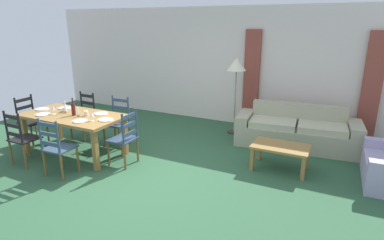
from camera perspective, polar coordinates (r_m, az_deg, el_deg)
ground_plane at (r=5.25m, az=-8.87°, el=-9.51°), size 9.60×9.60×0.02m
wall_far at (r=7.68m, az=5.05°, el=9.80°), size 9.60×0.16×2.70m
curtain_panel_left at (r=7.32m, az=10.69°, el=7.23°), size 0.35×0.08×2.20m
curtain_panel_right at (r=7.08m, az=29.75°, el=4.92°), size 0.35×0.08×2.20m
dining_table at (r=6.08m, az=-20.80°, el=0.15°), size 1.90×0.96×0.75m
dining_chair_near_left at (r=6.01m, az=-28.47°, el=-2.90°), size 0.43×0.41×0.96m
dining_chair_near_right at (r=5.34m, az=-23.30°, el=-4.57°), size 0.43×0.42×0.96m
dining_chair_far_left at (r=6.92m, az=-18.92°, el=0.72°), size 0.44×0.42×0.96m
dining_chair_far_right at (r=6.35m, az=-13.29°, el=-0.25°), size 0.44×0.42×0.96m
dining_chair_head_west at (r=7.03m, az=-27.25°, el=-0.03°), size 0.40×0.42×0.96m
dining_chair_head_east at (r=5.42m, az=-12.09°, el=-3.18°), size 0.40×0.42×0.96m
dinner_plate_near_left at (r=6.24m, az=-25.39°, el=0.91°), size 0.24×0.24×0.02m
fork_near_left at (r=6.35m, az=-26.23°, el=1.02°), size 0.03×0.17×0.01m
dinner_plate_near_right at (r=5.57m, az=-19.57°, el=-0.19°), size 0.24×0.24×0.02m
fork_near_right at (r=5.68m, az=-20.63°, el=-0.05°), size 0.02×0.17×0.01m
dinner_plate_far_left at (r=6.54m, az=-22.02°, el=2.03°), size 0.24×0.24×0.02m
fork_far_left at (r=6.66m, az=-22.89°, el=2.12°), size 0.03×0.17×0.01m
dinner_plate_far_right at (r=5.91m, az=-16.15°, el=1.10°), size 0.24×0.24×0.02m
fork_far_right at (r=6.02m, az=-17.21°, el=1.22°), size 0.02×0.17×0.01m
dinner_plate_head_west at (r=6.64m, az=-25.52°, el=1.80°), size 0.24×0.24×0.02m
fork_head_west at (r=6.76m, az=-26.31°, el=1.89°), size 0.03×0.17×0.01m
dinner_plate_head_east at (r=5.52m, az=-15.33°, el=0.05°), size 0.24×0.24×0.02m
fork_head_east at (r=5.62m, az=-16.48°, el=0.19°), size 0.02×0.17×0.01m
wine_bottle at (r=5.97m, az=-20.72°, el=1.91°), size 0.07×0.07×0.32m
wine_glass_near_left at (r=6.18m, az=-23.88°, el=1.94°), size 0.06×0.06×0.16m
wine_glass_near_right at (r=5.52m, az=-17.71°, el=0.94°), size 0.06×0.06×0.16m
wine_glass_far_left at (r=6.34m, az=-22.04°, el=2.52°), size 0.06×0.06×0.16m
coffee_cup_primary at (r=5.88m, az=-18.61°, el=1.16°), size 0.07×0.07×0.09m
coffee_cup_secondary at (r=6.28m, az=-22.14°, el=1.76°), size 0.07×0.07×0.09m
candle_tall at (r=6.19m, az=-21.96°, el=1.73°), size 0.05×0.05×0.23m
candle_short at (r=5.88m, az=-19.87°, el=1.01°), size 0.05×0.05×0.16m
couch at (r=6.50m, az=18.41°, el=-1.99°), size 2.35×1.02×0.80m
coffee_table at (r=5.36m, az=15.75°, el=-5.12°), size 0.90×0.56×0.42m
standing_lamp at (r=6.71m, az=8.06°, el=9.16°), size 0.40×0.40×1.64m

